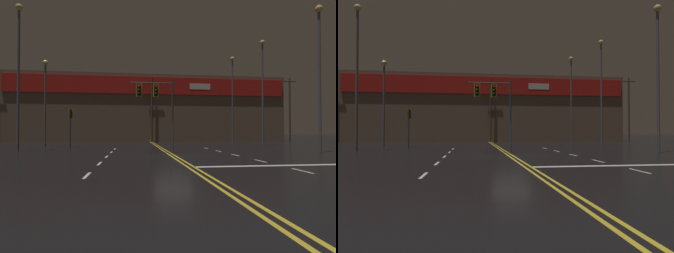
# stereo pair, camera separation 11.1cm
# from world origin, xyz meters

# --- Properties ---
(ground_plane) EXTENTS (200.00, 200.00, 0.00)m
(ground_plane) POSITION_xyz_m (0.00, 0.00, 0.00)
(ground_plane) COLOR black
(road_markings) EXTENTS (12.87, 60.00, 0.01)m
(road_markings) POSITION_xyz_m (0.74, -0.94, 0.00)
(road_markings) COLOR gold
(road_markings) RESTS_ON ground
(traffic_signal_median) EXTENTS (3.19, 0.36, 5.45)m
(traffic_signal_median) POSITION_xyz_m (-1.01, 1.98, 4.12)
(traffic_signal_median) COLOR #38383D
(traffic_signal_median) RESTS_ON ground
(traffic_signal_corner_northwest) EXTENTS (0.42, 0.36, 3.88)m
(traffic_signal_corner_northwest) POSITION_xyz_m (-8.84, 9.75, 2.86)
(traffic_signal_corner_northwest) COLOR #38383D
(traffic_signal_corner_northwest) RESTS_ON ground
(streetlight_near_left) EXTENTS (0.56, 0.56, 11.74)m
(streetlight_near_left) POSITION_xyz_m (10.65, 16.63, 7.28)
(streetlight_near_left) COLOR #59595E
(streetlight_near_left) RESTS_ON ground
(streetlight_near_right) EXTENTS (0.56, 0.56, 9.13)m
(streetlight_near_right) POSITION_xyz_m (-11.82, 11.59, 5.85)
(streetlight_near_right) COLOR #59595E
(streetlight_near_right) RESTS_ON ground
(streetlight_median_approach) EXTENTS (0.56, 0.56, 12.16)m
(streetlight_median_approach) POSITION_xyz_m (-12.01, 5.59, 7.50)
(streetlight_median_approach) COLOR #59595E
(streetlight_median_approach) RESTS_ON ground
(streetlight_far_left) EXTENTS (0.56, 0.56, 11.37)m
(streetlight_far_left) POSITION_xyz_m (11.55, 1.08, 7.08)
(streetlight_far_left) COLOR #59595E
(streetlight_far_left) RESTS_ON ground
(streetlight_far_median) EXTENTS (0.56, 0.56, 12.35)m
(streetlight_far_median) POSITION_xyz_m (12.37, 11.60, 7.60)
(streetlight_far_median) COLOR #59595E
(streetlight_far_median) RESTS_ON ground
(building_backdrop) EXTENTS (42.66, 10.23, 10.28)m
(building_backdrop) POSITION_xyz_m (0.00, 26.89, 5.15)
(building_backdrop) COLOR brown
(building_backdrop) RESTS_ON ground
(utility_pole_row) EXTENTS (46.37, 0.26, 10.12)m
(utility_pole_row) POSITION_xyz_m (0.03, 21.38, 5.14)
(utility_pole_row) COLOR #4C3828
(utility_pole_row) RESTS_ON ground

